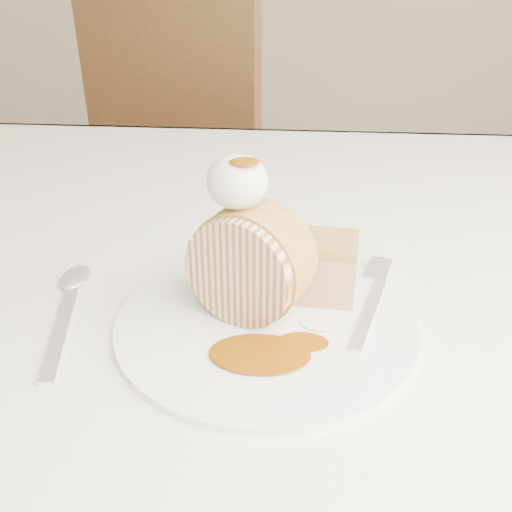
{
  "coord_description": "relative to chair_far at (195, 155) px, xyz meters",
  "views": [
    {
      "loc": [
        -0.01,
        -0.42,
        1.06
      ],
      "look_at": [
        -0.04,
        0.02,
        0.82
      ],
      "focal_mm": 40.0,
      "sensor_mm": 36.0,
      "label": 1
    }
  ],
  "objects": [
    {
      "name": "table",
      "position": [
        0.3,
        -0.85,
        0.1
      ],
      "size": [
        1.4,
        0.9,
        0.75
      ],
      "color": "white",
      "rests_on": "ground"
    },
    {
      "name": "chair_far",
      "position": [
        0.0,
        0.0,
        0.0
      ],
      "size": [
        0.58,
        0.58,
        0.98
      ],
      "rotation": [
        0.0,
        0.0,
        2.84
      ],
      "color": "brown",
      "rests_on": "ground"
    },
    {
      "name": "plate",
      "position": [
        0.26,
        -1.04,
        0.2
      ],
      "size": [
        0.3,
        0.3,
        0.01
      ],
      "primitive_type": "cylinder",
      "rotation": [
        0.0,
        0.0,
        -0.1
      ],
      "color": "white",
      "rests_on": "table"
    },
    {
      "name": "roulade_slice",
      "position": [
        0.25,
        -1.03,
        0.25
      ],
      "size": [
        0.12,
        0.09,
        0.1
      ],
      "primitive_type": "cylinder",
      "rotation": [
        1.57,
        0.0,
        -0.41
      ],
      "color": "beige",
      "rests_on": "plate"
    },
    {
      "name": "cake_chunk",
      "position": [
        0.31,
        -1.0,
        0.22
      ],
      "size": [
        0.07,
        0.06,
        0.05
      ],
      "primitive_type": "cube",
      "rotation": [
        0.0,
        0.0,
        -0.1
      ],
      "color": "#B88E45",
      "rests_on": "plate"
    },
    {
      "name": "whipped_cream",
      "position": [
        0.23,
        -1.02,
        0.32
      ],
      "size": [
        0.05,
        0.05,
        0.05
      ],
      "primitive_type": "ellipsoid",
      "color": "white",
      "rests_on": "roulade_slice"
    },
    {
      "name": "caramel_drizzle",
      "position": [
        0.24,
        -1.03,
        0.35
      ],
      "size": [
        0.03,
        0.02,
        0.01
      ],
      "primitive_type": "ellipsoid",
      "color": "#753B04",
      "rests_on": "whipped_cream"
    },
    {
      "name": "caramel_pool",
      "position": [
        0.26,
        -1.1,
        0.2
      ],
      "size": [
        0.09,
        0.06,
        0.0
      ],
      "primitive_type": null,
      "rotation": [
        0.0,
        0.0,
        -0.1
      ],
      "color": "#753B04",
      "rests_on": "plate"
    },
    {
      "name": "fork",
      "position": [
        0.36,
        -1.03,
        0.2
      ],
      "size": [
        0.07,
        0.16,
        0.0
      ],
      "primitive_type": "cube",
      "rotation": [
        0.0,
        0.0,
        -0.29
      ],
      "color": "silver",
      "rests_on": "plate"
    },
    {
      "name": "spoon",
      "position": [
        0.08,
        -1.07,
        0.19
      ],
      "size": [
        0.06,
        0.18,
        0.0
      ],
      "primitive_type": "cube",
      "rotation": [
        0.0,
        0.0,
        0.22
      ],
      "color": "silver",
      "rests_on": "table"
    }
  ]
}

